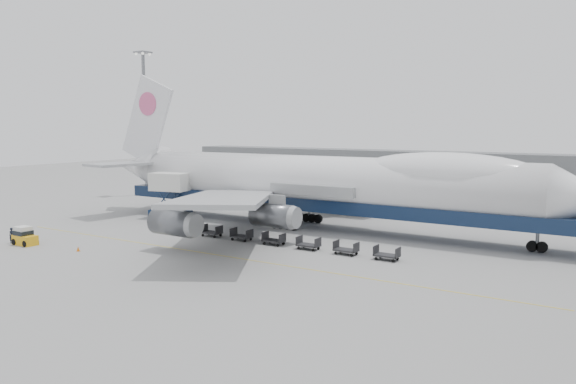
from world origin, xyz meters
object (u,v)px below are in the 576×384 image
Objects in this scene: catering_truck at (170,193)px; baggage_tug at (24,237)px; airliner at (323,183)px; ground_worker at (12,235)px.

catering_truck is 2.32× the size of baggage_tug.
airliner reaches higher than catering_truck.
baggage_tug is at bearing -131.51° from airliner.
catering_truck is at bearing 2.05° from ground_worker.
catering_truck is 21.27m from ground_worker.
ground_worker is (-1.89, -0.20, -0.02)m from baggage_tug.
catering_truck reaches higher than baggage_tug.
baggage_tug is 1.90m from ground_worker.
airliner is at bearing 48.92° from baggage_tug.
catering_truck is at bearing -168.03° from airliner.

